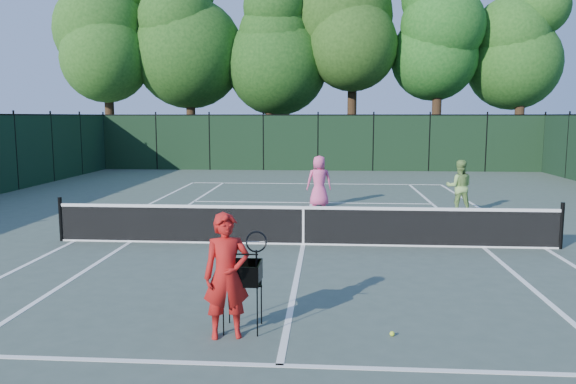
# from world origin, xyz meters

# --- Properties ---
(ground) EXTENTS (90.00, 90.00, 0.00)m
(ground) POSITION_xyz_m (0.00, 0.00, 0.00)
(ground) COLOR #425046
(ground) RESTS_ON ground
(sideline_doubles_left) EXTENTS (0.10, 23.77, 0.01)m
(sideline_doubles_left) POSITION_xyz_m (-5.49, 0.00, 0.00)
(sideline_doubles_left) COLOR white
(sideline_doubles_left) RESTS_ON ground
(sideline_doubles_right) EXTENTS (0.10, 23.77, 0.01)m
(sideline_doubles_right) POSITION_xyz_m (5.49, 0.00, 0.00)
(sideline_doubles_right) COLOR white
(sideline_doubles_right) RESTS_ON ground
(sideline_singles_left) EXTENTS (0.10, 23.77, 0.01)m
(sideline_singles_left) POSITION_xyz_m (-4.12, 0.00, 0.00)
(sideline_singles_left) COLOR white
(sideline_singles_left) RESTS_ON ground
(sideline_singles_right) EXTENTS (0.10, 23.77, 0.01)m
(sideline_singles_right) POSITION_xyz_m (4.12, 0.00, 0.00)
(sideline_singles_right) COLOR white
(sideline_singles_right) RESTS_ON ground
(baseline_far) EXTENTS (10.97, 0.10, 0.01)m
(baseline_far) POSITION_xyz_m (0.00, 11.88, 0.00)
(baseline_far) COLOR white
(baseline_far) RESTS_ON ground
(service_line_near) EXTENTS (8.23, 0.10, 0.01)m
(service_line_near) POSITION_xyz_m (0.00, -6.40, 0.00)
(service_line_near) COLOR white
(service_line_near) RESTS_ON ground
(service_line_far) EXTENTS (8.23, 0.10, 0.01)m
(service_line_far) POSITION_xyz_m (0.00, 6.40, 0.00)
(service_line_far) COLOR white
(service_line_far) RESTS_ON ground
(center_service_line) EXTENTS (0.10, 12.80, 0.01)m
(center_service_line) POSITION_xyz_m (0.00, 0.00, 0.00)
(center_service_line) COLOR white
(center_service_line) RESTS_ON ground
(tennis_net) EXTENTS (11.69, 0.09, 1.06)m
(tennis_net) POSITION_xyz_m (0.00, 0.00, 0.48)
(tennis_net) COLOR black
(tennis_net) RESTS_ON ground
(fence_far) EXTENTS (24.00, 0.05, 3.00)m
(fence_far) POSITION_xyz_m (0.00, 18.00, 1.50)
(fence_far) COLOR black
(fence_far) RESTS_ON ground
(tree_0) EXTENTS (6.40, 6.40, 13.14)m
(tree_0) POSITION_xyz_m (-13.00, 21.50, 8.16)
(tree_0) COLOR black
(tree_0) RESTS_ON ground
(tree_1) EXTENTS (6.80, 6.80, 13.98)m
(tree_1) POSITION_xyz_m (-8.00, 22.00, 8.69)
(tree_1) COLOR black
(tree_1) RESTS_ON ground
(tree_2) EXTENTS (6.00, 6.00, 12.40)m
(tree_2) POSITION_xyz_m (-3.00, 21.80, 7.73)
(tree_2) COLOR black
(tree_2) RESTS_ON ground
(tree_3) EXTENTS (7.00, 7.00, 14.45)m
(tree_3) POSITION_xyz_m (2.00, 22.30, 9.01)
(tree_3) COLOR black
(tree_3) RESTS_ON ground
(tree_4) EXTENTS (6.20, 6.20, 12.97)m
(tree_4) POSITION_xyz_m (7.00, 21.60, 8.14)
(tree_4) COLOR black
(tree_4) RESTS_ON ground
(tree_5) EXTENTS (5.80, 5.80, 12.23)m
(tree_5) POSITION_xyz_m (12.00, 22.10, 7.71)
(tree_5) COLOR black
(tree_5) RESTS_ON ground
(coach) EXTENTS (0.85, 0.78, 1.70)m
(coach) POSITION_xyz_m (-0.78, -5.55, 0.85)
(coach) COLOR #B21714
(coach) RESTS_ON ground
(player_pink) EXTENTS (0.89, 0.64, 1.69)m
(player_pink) POSITION_xyz_m (0.27, 5.63, 0.84)
(player_pink) COLOR #EB528E
(player_pink) RESTS_ON ground
(player_green) EXTENTS (0.85, 0.69, 1.65)m
(player_green) POSITION_xyz_m (4.58, 4.63, 0.82)
(player_green) COLOR #84B259
(player_green) RESTS_ON ground
(ball_hopper) EXTENTS (0.59, 0.59, 0.97)m
(ball_hopper) POSITION_xyz_m (-0.61, -5.28, 0.81)
(ball_hopper) COLOR black
(ball_hopper) RESTS_ON ground
(loose_ball_midcourt) EXTENTS (0.07, 0.07, 0.07)m
(loose_ball_midcourt) POSITION_xyz_m (1.45, -5.38, 0.03)
(loose_ball_midcourt) COLOR #C2E32E
(loose_ball_midcourt) RESTS_ON ground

